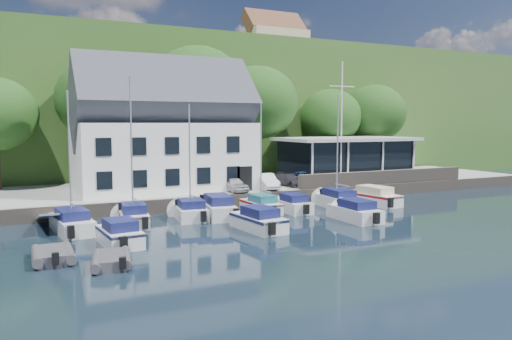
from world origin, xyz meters
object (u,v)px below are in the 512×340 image
object	(u,v)px
boat_r1_1	(132,155)
dinghy_1	(111,258)
flagpole	(342,123)
boat_r2_2	(258,218)
boat_r1_7	(372,195)
boat_r1_4	(261,155)
boat_r1_2	(190,157)
boat_r1_3	(217,206)
dinghy_0	(53,253)
car_blue	(305,178)
boat_r2_3	(354,210)
boat_r1_6	(337,150)
harbor_building	(164,137)
boat_r2_0	(119,232)
car_silver	(233,184)
club_pavilion	(346,158)
boat_r1_0	(70,158)
car_dgrey	(289,180)
boat_r1_5	(292,203)
car_white	(266,181)

from	to	relation	value
boat_r1_1	dinghy_1	size ratio (longest dim) A/B	2.96
flagpole	boat_r2_2	distance (m)	17.57
boat_r1_1	boat_r1_7	xyz separation A→B (m)	(18.96, 0.03, -3.72)
boat_r1_4	boat_r1_7	world-z (taller)	boat_r1_4
boat_r1_2	boat_r1_3	world-z (taller)	boat_r1_2
boat_r1_7	dinghy_1	xyz separation A→B (m)	(-21.76, -8.55, -0.41)
dinghy_0	dinghy_1	distance (m)	3.06
boat_r1_2	boat_r1_7	bearing A→B (deg)	5.72
car_blue	boat_r2_3	size ratio (longest dim) A/B	0.63
boat_r1_6	boat_r2_2	xyz separation A→B (m)	(-9.08, -4.78, -3.73)
harbor_building	dinghy_1	world-z (taller)	harbor_building
car_blue	boat_r1_4	world-z (taller)	boat_r1_4
boat_r2_0	boat_r1_1	bearing A→B (deg)	65.52
boat_r1_4	boat_r1_6	world-z (taller)	boat_r1_6
car_silver	boat_r1_1	bearing A→B (deg)	-155.54
car_silver	flagpole	distance (m)	11.71
club_pavilion	boat_r1_0	distance (m)	27.82
boat_r1_4	boat_r1_2	bearing A→B (deg)	179.03
boat_r1_2	boat_r1_3	distance (m)	4.00
car_dgrey	boat_r1_2	distance (m)	12.94
flagpole	boat_r1_7	distance (m)	7.92
harbor_building	car_blue	size ratio (longest dim) A/B	3.86
boat_r2_2	car_dgrey	bearing A→B (deg)	46.98
car_dgrey	car_blue	size ratio (longest dim) A/B	1.01
club_pavilion	dinghy_1	size ratio (longest dim) A/B	4.36
harbor_building	car_silver	distance (m)	7.07
boat_r1_6	boat_r1_3	bearing A→B (deg)	-178.24
boat_r1_4	dinghy_0	world-z (taller)	boat_r1_4
car_blue	boat_r1_5	world-z (taller)	car_blue
boat_r1_0	boat_r1_4	distance (m)	13.04
boat_r1_5	boat_r1_6	bearing A→B (deg)	4.86
boat_r1_0	harbor_building	bearing A→B (deg)	42.30
car_silver	boat_r2_2	world-z (taller)	car_silver
car_white	boat_r1_0	size ratio (longest dim) A/B	0.44
harbor_building	boat_r1_6	world-z (taller)	harbor_building
car_dgrey	boat_r2_0	world-z (taller)	car_dgrey
boat_r1_2	car_white	bearing A→B (deg)	38.59
boat_r1_1	dinghy_1	xyz separation A→B (m)	(-2.80, -8.51, -4.13)
boat_r1_5	boat_r2_3	distance (m)	5.00
car_silver	boat_r1_3	xyz separation A→B (m)	(-3.23, -4.68, -0.81)
harbor_building	car_white	distance (m)	9.22
flagpole	boat_r1_7	world-z (taller)	flagpole
harbor_building	boat_r2_3	xyz separation A→B (m)	(9.10, -13.81, -4.63)
boat_r1_2	car_dgrey	bearing A→B (deg)	36.12
boat_r1_0	boat_r2_0	world-z (taller)	boat_r1_0
boat_r1_3	boat_r1_7	world-z (taller)	boat_r1_3
boat_r1_1	car_silver	bearing A→B (deg)	36.50
car_dgrey	flagpole	distance (m)	6.93
harbor_building	club_pavilion	size ratio (longest dim) A/B	1.09
harbor_building	boat_r2_0	world-z (taller)	harbor_building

